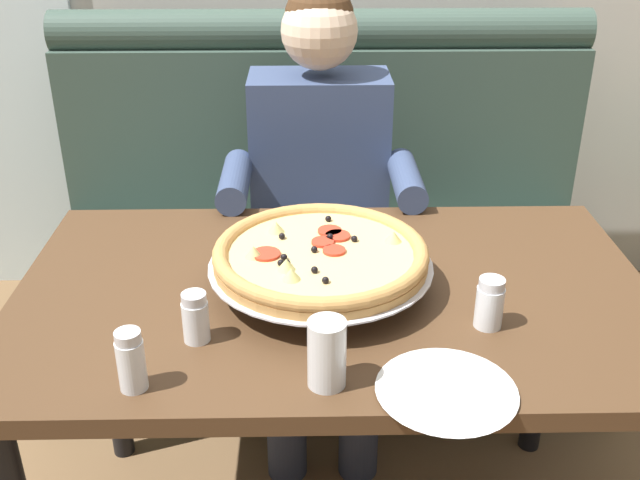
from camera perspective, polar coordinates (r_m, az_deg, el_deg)
The scene contains 10 objects.
booth_bench at distance 2.50m, azimuth 0.25°, elevation -0.44°, with size 1.77×0.78×1.13m.
dining_table at distance 1.61m, azimuth 1.04°, elevation -6.48°, with size 1.34×0.82×0.75m.
diner_main at distance 2.13m, azimuth -0.00°, elevation 3.75°, with size 0.54×0.64×1.27m.
pizza at distance 1.53m, azimuth 0.03°, elevation -1.24°, with size 0.47×0.47×0.11m.
shaker_pepper_flakes at distance 1.40m, azimuth -9.52°, elevation -6.12°, with size 0.05×0.05×0.10m.
shaker_oregano at distance 1.46m, azimuth 12.87°, elevation -4.99°, with size 0.05×0.05×0.10m.
shaker_parmesan at distance 1.30m, azimuth -14.28°, elevation -9.24°, with size 0.05×0.05×0.11m.
plate_near_left at distance 1.29m, azimuth 9.70°, elevation -11.10°, with size 0.24×0.24×0.02m.
drinking_glass at distance 1.27m, azimuth 0.53°, elevation -9.02°, with size 0.07×0.07×0.12m.
patio_chair at distance 3.76m, azimuth -21.77°, elevation 9.16°, with size 0.41×0.40×0.86m.
Camera 1 is at (-0.06, -1.35, 1.55)m, focal length 41.67 mm.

